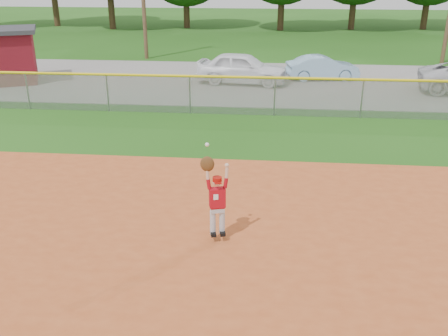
# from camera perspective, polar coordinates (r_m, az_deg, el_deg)

# --- Properties ---
(ground) EXTENTS (120.00, 120.00, 0.00)m
(ground) POSITION_cam_1_polar(r_m,az_deg,el_deg) (10.66, 5.66, -9.27)
(ground) COLOR #1E4F12
(ground) RESTS_ON ground
(parking_strip) EXTENTS (44.00, 10.00, 0.03)m
(parking_strip) POSITION_cam_1_polar(r_m,az_deg,el_deg) (25.69, 5.74, 9.78)
(parking_strip) COLOR slate
(parking_strip) RESTS_ON ground
(car_white_a) EXTENTS (4.66, 2.38, 1.52)m
(car_white_a) POSITION_cam_1_polar(r_m,az_deg,el_deg) (25.03, 2.10, 11.35)
(car_white_a) COLOR white
(car_white_a) RESTS_ON parking_strip
(car_blue) EXTENTS (3.80, 1.92, 1.20)m
(car_blue) POSITION_cam_1_polar(r_m,az_deg,el_deg) (26.44, 11.18, 11.19)
(car_blue) COLOR #8BB3D0
(car_blue) RESTS_ON parking_strip
(utility_shed) EXTENTS (4.35, 3.95, 2.66)m
(utility_shed) POSITION_cam_1_polar(r_m,az_deg,el_deg) (27.39, -24.19, 11.63)
(utility_shed) COLOR #5F0D16
(utility_shed) RESTS_ON ground
(outfield_fence) EXTENTS (40.06, 0.10, 1.55)m
(outfield_fence) POSITION_cam_1_polar(r_m,az_deg,el_deg) (19.65, 5.82, 8.46)
(outfield_fence) COLOR gray
(outfield_fence) RESTS_ON ground
(ballplayer) EXTENTS (0.60, 0.31, 2.09)m
(ballplayer) POSITION_cam_1_polar(r_m,az_deg,el_deg) (10.39, -0.94, -3.29)
(ballplayer) COLOR silver
(ballplayer) RESTS_ON ground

